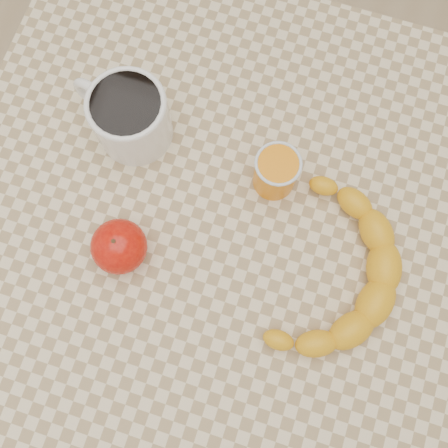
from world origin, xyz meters
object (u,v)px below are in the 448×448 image
(apple, at_px, (119,247))
(banana, at_px, (334,275))
(coffee_mug, at_px, (129,115))
(orange_juice_glass, at_px, (276,172))
(table, at_px, (224,240))

(apple, bearing_deg, banana, 10.54)
(banana, bearing_deg, coffee_mug, 169.97)
(orange_juice_glass, height_order, apple, orange_juice_glass)
(coffee_mug, height_order, orange_juice_glass, coffee_mug)
(coffee_mug, xyz_separation_m, apple, (0.05, -0.17, -0.02))
(orange_juice_glass, bearing_deg, coffee_mug, 176.63)
(orange_juice_glass, bearing_deg, banana, -44.02)
(orange_juice_glass, relative_size, banana, 0.23)
(table, relative_size, orange_juice_glass, 10.97)
(table, height_order, coffee_mug, coffee_mug)
(table, xyz_separation_m, banana, (0.16, -0.02, 0.11))
(apple, xyz_separation_m, banana, (0.28, 0.05, -0.01))
(coffee_mug, xyz_separation_m, banana, (0.33, -0.12, -0.03))
(table, relative_size, coffee_mug, 5.00)
(table, xyz_separation_m, apple, (-0.12, -0.07, 0.12))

